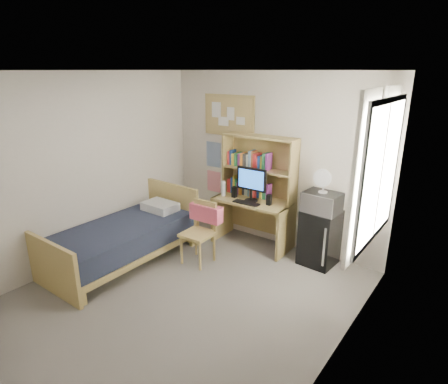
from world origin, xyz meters
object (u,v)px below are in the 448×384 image
Objects in this scene: speaker_right at (269,200)px; microwave at (322,202)px; bed at (123,244)px; monitor at (252,185)px; desk at (253,222)px; bulletin_board at (229,115)px; speaker_left at (234,192)px; mini_fridge at (320,237)px; desk_chair at (198,233)px; desk_fan at (324,182)px.

microwave reaches higher than speaker_right.
monitor is (1.17, 1.50, 0.71)m from bed.
microwave is (1.06, 0.03, 0.55)m from desk.
speaker_left is (0.37, -0.37, -1.10)m from bulletin_board.
microwave is (-0.00, -0.02, 0.53)m from mini_fridge.
microwave is (0.76, 0.09, 0.10)m from speaker_right.
desk is 0.99m from desk_chair.
microwave is at bearing 2.63° from speaker_left.
mini_fridge is 0.88m from speaker_right.
monitor is (0.67, -0.36, -0.93)m from bulletin_board.
desk is at bearing 168.69° from speaker_right.
desk_fan is (1.36, 0.10, 0.38)m from speaker_left.
mini_fridge is 1.23m from monitor.
speaker_right is at bearing -170.17° from microwave.
microwave reaches higher than mini_fridge.
desk is 1.20m from microwave.
speaker_right is 0.86m from desk_fan.
speaker_right is (0.60, 0.02, -0.00)m from speaker_left.
speaker_left is (-1.36, -0.12, 0.43)m from mini_fridge.
desk is 1.07m from mini_fridge.
speaker_right is (0.97, -0.35, -1.11)m from bulletin_board.
desk_chair is (-0.31, -0.94, 0.07)m from desk.
microwave is (1.37, 0.97, 0.48)m from desk_chair.
bed is (-1.17, -1.56, -0.09)m from desk.
speaker_left is at bearing 59.75° from bed.
mini_fridge is at bearing 1.22° from desk.
speaker_left is 1.37m from microwave.
bed is 12.77× the size of speaker_right.
speaker_right is at bearing -168.71° from mini_fridge.
mini_fridge reaches higher than desk.
desk_chair is (0.36, -1.24, -1.48)m from bulletin_board.
desk is 2.30× the size of monitor.
desk_fan reaches higher than mini_fridge.
desk_fan is (2.23, 1.59, 0.92)m from bed.
bed is at bearing -140.73° from mini_fridge.
microwave is at bearing -8.64° from bulletin_board.
speaker_left reaches higher than mini_fridge.
desk_chair is 1.70m from mini_fridge.
monitor is (0.31, 0.88, 0.55)m from desk_chair.
speaker_left reaches higher than speaker_right.
speaker_right is at bearing 45.77° from bed.
desk reaches higher than bed.
monitor is 3.25× the size of speaker_right.
speaker_left is 0.36× the size of microwave.
desk_chair is 1.13× the size of mini_fridge.
desk_chair is 0.44× the size of bed.
monitor is 1.75× the size of desk_fan.
desk_chair is 5.30× the size of speaker_left.
monitor is (-1.06, -0.11, 0.60)m from mini_fridge.
speaker_right reaches higher than desk.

